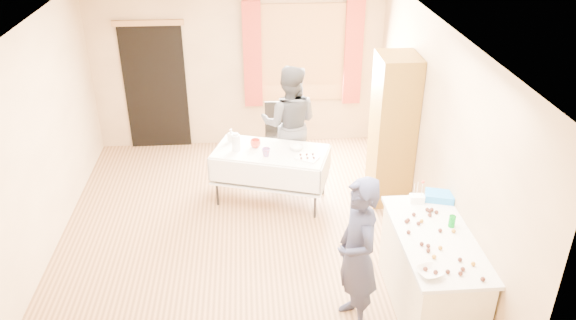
{
  "coord_description": "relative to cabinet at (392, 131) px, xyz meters",
  "views": [
    {
      "loc": [
        0.12,
        -5.65,
        4.1
      ],
      "look_at": [
        0.56,
        0.0,
        1.09
      ],
      "focal_mm": 35.0,
      "sensor_mm": 36.0,
      "label": 1
    }
  ],
  "objects": [
    {
      "name": "floor",
      "position": [
        -1.99,
        -0.85,
        -1.02
      ],
      "size": [
        4.5,
        5.5,
        0.02
      ],
      "primitive_type": "cube",
      "color": "#9E7047",
      "rests_on": "ground"
    },
    {
      "name": "ceiling",
      "position": [
        -1.99,
        -0.85,
        1.6
      ],
      "size": [
        4.5,
        5.5,
        0.02
      ],
      "primitive_type": "cube",
      "color": "white",
      "rests_on": "floor"
    },
    {
      "name": "wall_back",
      "position": [
        -1.99,
        1.91,
        0.29
      ],
      "size": [
        4.5,
        0.02,
        2.6
      ],
      "primitive_type": "cube",
      "color": "tan",
      "rests_on": "floor"
    },
    {
      "name": "wall_left",
      "position": [
        -4.25,
        -0.85,
        0.29
      ],
      "size": [
        0.02,
        5.5,
        2.6
      ],
      "primitive_type": "cube",
      "color": "tan",
      "rests_on": "floor"
    },
    {
      "name": "wall_right",
      "position": [
        0.27,
        -0.85,
        0.29
      ],
      "size": [
        0.02,
        5.5,
        2.6
      ],
      "primitive_type": "cube",
      "color": "tan",
      "rests_on": "floor"
    },
    {
      "name": "window_frame",
      "position": [
        -0.99,
        1.87,
        0.49
      ],
      "size": [
        1.32,
        0.06,
        1.52
      ],
      "primitive_type": "cube",
      "color": "olive",
      "rests_on": "wall_back"
    },
    {
      "name": "window_pane",
      "position": [
        -0.99,
        1.85,
        0.49
      ],
      "size": [
        1.2,
        0.02,
        1.4
      ],
      "primitive_type": "cube",
      "color": "white",
      "rests_on": "wall_back"
    },
    {
      "name": "curtain_left",
      "position": [
        -1.77,
        1.82,
        0.49
      ],
      "size": [
        0.28,
        0.06,
        1.65
      ],
      "primitive_type": "cube",
      "color": "maroon",
      "rests_on": "wall_back"
    },
    {
      "name": "curtain_right",
      "position": [
        -0.21,
        1.82,
        0.49
      ],
      "size": [
        0.28,
        0.06,
        1.65
      ],
      "primitive_type": "cube",
      "color": "maroon",
      "rests_on": "wall_back"
    },
    {
      "name": "doorway",
      "position": [
        -3.29,
        1.88,
        -0.01
      ],
      "size": [
        0.95,
        0.04,
        2.0
      ],
      "primitive_type": "cube",
      "color": "black",
      "rests_on": "floor"
    },
    {
      "name": "door_lintel",
      "position": [
        -3.29,
        1.85,
        1.01
      ],
      "size": [
        1.05,
        0.06,
        0.08
      ],
      "primitive_type": "cube",
      "color": "olive",
      "rests_on": "wall_back"
    },
    {
      "name": "cabinet",
      "position": [
        0.0,
        0.0,
        0.0
      ],
      "size": [
        0.5,
        0.6,
        2.03
      ],
      "primitive_type": "cube",
      "color": "brown",
      "rests_on": "floor"
    },
    {
      "name": "counter",
      "position": [
        -0.1,
        -2.19,
        -0.56
      ],
      "size": [
        0.72,
        1.53,
        0.91
      ],
      "color": "beige",
      "rests_on": "floor"
    },
    {
      "name": "party_table",
      "position": [
        -1.59,
        0.07,
        -0.57
      ],
      "size": [
        1.66,
        1.19,
        0.75
      ],
      "rotation": [
        0.0,
        0.0,
        -0.31
      ],
      "color": "black",
      "rests_on": "floor"
    },
    {
      "name": "chair",
      "position": [
        -1.43,
        1.19,
        -0.74
      ],
      "size": [
        0.39,
        0.39,
        0.92
      ],
      "rotation": [
        0.0,
        0.0,
        -0.04
      ],
      "color": "black",
      "rests_on": "floor"
    },
    {
      "name": "girl",
      "position": [
        -0.89,
        -2.3,
        -0.2
      ],
      "size": [
        0.72,
        0.59,
        1.63
      ],
      "primitive_type": "imported",
      "rotation": [
        0.0,
        0.0,
        -1.4
      ],
      "color": "#1F223D",
      "rests_on": "floor"
    },
    {
      "name": "woman",
      "position": [
        -1.29,
        0.67,
        -0.16
      ],
      "size": [
        1.07,
        0.95,
        1.71
      ],
      "primitive_type": "imported",
      "rotation": [
        0.0,
        0.0,
        2.95
      ],
      "color": "black",
      "rests_on": "floor"
    },
    {
      "name": "soda_can",
      "position": [
        0.1,
        -2.04,
        -0.04
      ],
      "size": [
        0.08,
        0.08,
        0.12
      ],
      "primitive_type": "cylinder",
      "rotation": [
        0.0,
        0.0,
        -0.24
      ],
      "color": "#057818",
      "rests_on": "counter"
    },
    {
      "name": "mixing_bowl",
      "position": [
        -0.34,
        -2.74,
        -0.08
      ],
      "size": [
        0.32,
        0.32,
        0.05
      ],
      "primitive_type": "imported",
      "rotation": [
        0.0,
        0.0,
        0.24
      ],
      "color": "white",
      "rests_on": "counter"
    },
    {
      "name": "foam_block",
      "position": [
        -0.12,
        -1.57,
        -0.06
      ],
      "size": [
        0.16,
        0.11,
        0.08
      ],
      "primitive_type": "cube",
      "rotation": [
        0.0,
        0.0,
        -0.09
      ],
      "color": "white",
      "rests_on": "counter"
    },
    {
      "name": "blue_basket",
      "position": [
        0.14,
        -1.54,
        -0.06
      ],
      "size": [
        0.35,
        0.28,
        0.08
      ],
      "primitive_type": "cube",
      "rotation": [
        0.0,
        0.0,
        -0.3
      ],
      "color": "#1F7DDD",
      "rests_on": "counter"
    },
    {
      "name": "pitcher",
      "position": [
        -2.04,
        0.11,
        -0.15
      ],
      "size": [
        0.15,
        0.15,
        0.22
      ],
      "primitive_type": "cylinder",
      "rotation": [
        0.0,
        0.0,
        -0.58
      ],
      "color": "silver",
      "rests_on": "party_table"
    },
    {
      "name": "cup_red",
      "position": [
        -1.79,
        0.18,
        -0.21
      ],
      "size": [
        0.14,
        0.14,
        0.11
      ],
      "primitive_type": "imported",
      "rotation": [
        0.0,
        0.0,
        -0.02
      ],
      "color": "#B33320",
      "rests_on": "party_table"
    },
    {
      "name": "cup_rainbow",
      "position": [
        -1.66,
        -0.08,
        -0.21
      ],
      "size": [
        0.21,
        0.21,
        0.11
      ],
      "primitive_type": "imported",
      "rotation": [
        0.0,
        0.0,
        -0.51
      ],
      "color": "red",
      "rests_on": "party_table"
    },
    {
      "name": "small_bowl",
      "position": [
        -1.25,
        0.07,
        -0.24
      ],
      "size": [
        0.34,
        0.34,
        0.06
      ],
      "primitive_type": "imported",
      "rotation": [
        0.0,
        0.0,
        -0.56
      ],
      "color": "white",
      "rests_on": "party_table"
    },
    {
      "name": "pastry_tray",
      "position": [
        -1.14,
        -0.19,
        -0.25
      ],
      "size": [
        0.34,
        0.32,
        0.02
      ],
      "primitive_type": "cube",
      "rotation": [
        0.0,
        0.0,
        -0.56
      ],
      "color": "white",
      "rests_on": "party_table"
    },
    {
      "name": "bottle",
      "position": [
        -2.1,
        0.39,
        -0.17
      ],
      "size": [
        0.16,
        0.16,
        0.18
      ],
      "primitive_type": "imported",
      "rotation": [
        0.0,
        0.0,
        -0.65
      ],
      "color": "white",
      "rests_on": "party_table"
    },
    {
      "name": "cake_balls",
      "position": [
        -0.14,
        -2.3,
        -0.08
      ],
      "size": [
        0.5,
        1.15,
        0.04
      ],
      "color": "#3F2314",
      "rests_on": "counter"
    }
  ]
}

